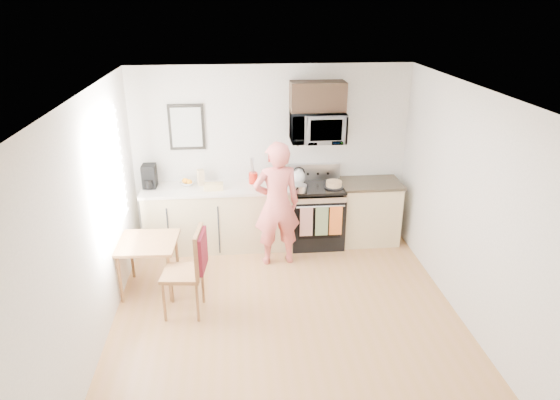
{
  "coord_description": "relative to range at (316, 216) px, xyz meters",
  "views": [
    {
      "loc": [
        -0.54,
        -4.69,
        3.46
      ],
      "look_at": [
        0.0,
        1.0,
        1.12
      ],
      "focal_mm": 32.0,
      "sensor_mm": 36.0,
      "label": 1
    }
  ],
  "objects": [
    {
      "name": "kettle",
      "position": [
        -0.26,
        0.07,
        0.6
      ],
      "size": [
        0.21,
        0.21,
        0.27
      ],
      "color": "silver",
      "rests_on": "range"
    },
    {
      "name": "ceiling",
      "position": [
        -0.63,
        -1.98,
        2.16
      ],
      "size": [
        4.0,
        4.6,
        0.04
      ],
      "primitive_type": "cube",
      "color": "white",
      "rests_on": "back_wall"
    },
    {
      "name": "chair",
      "position": [
        -1.67,
        -1.63,
        0.25
      ],
      "size": [
        0.54,
        0.49,
        1.06
      ],
      "rotation": [
        0.0,
        0.0,
        -0.11
      ],
      "color": "brown",
      "rests_on": "floor"
    },
    {
      "name": "microwave",
      "position": [
        -0.0,
        0.1,
        1.32
      ],
      "size": [
        0.76,
        0.51,
        0.42
      ],
      "primitive_type": "imported",
      "color": "#B4B4B9",
      "rests_on": "back_wall"
    },
    {
      "name": "bread_bag",
      "position": [
        -1.48,
        -0.08,
        0.55
      ],
      "size": [
        0.27,
        0.13,
        0.1
      ],
      "primitive_type": "cube",
      "rotation": [
        0.0,
        0.0,
        -0.0
      ],
      "color": "#DDBE74",
      "rests_on": "countertop_left"
    },
    {
      "name": "person",
      "position": [
        -0.63,
        -0.53,
        0.43
      ],
      "size": [
        0.67,
        0.48,
        1.74
      ],
      "primitive_type": "imported",
      "rotation": [
        0.0,
        0.0,
        3.24
      ],
      "color": "#C73B36",
      "rests_on": "floor"
    },
    {
      "name": "front_wall",
      "position": [
        -0.63,
        -4.28,
        0.86
      ],
      "size": [
        4.0,
        0.04,
        2.6
      ],
      "primitive_type": "cube",
      "color": "white",
      "rests_on": "floor"
    },
    {
      "name": "cabinet_right",
      "position": [
        0.8,
        0.02,
        0.01
      ],
      "size": [
        0.84,
        0.6,
        0.9
      ],
      "primitive_type": "cube",
      "color": "#D3BB87",
      "rests_on": "floor"
    },
    {
      "name": "window",
      "position": [
        -2.59,
        -1.18,
        1.11
      ],
      "size": [
        0.06,
        1.4,
        1.5
      ],
      "color": "silver",
      "rests_on": "left_wall"
    },
    {
      "name": "left_wall",
      "position": [
        -2.63,
        -1.98,
        0.86
      ],
      "size": [
        0.04,
        4.6,
        2.6
      ],
      "primitive_type": "cube",
      "color": "white",
      "rests_on": "floor"
    },
    {
      "name": "range",
      "position": [
        0.0,
        0.0,
        0.0
      ],
      "size": [
        0.76,
        0.7,
        1.16
      ],
      "color": "black",
      "rests_on": "floor"
    },
    {
      "name": "cabinet_left",
      "position": [
        -1.43,
        0.02,
        0.01
      ],
      "size": [
        2.1,
        0.6,
        0.9
      ],
      "primitive_type": "cube",
      "color": "#D3BB87",
      "rests_on": "floor"
    },
    {
      "name": "countertop_left",
      "position": [
        -1.43,
        0.02,
        0.48
      ],
      "size": [
        2.14,
        0.64,
        0.04
      ],
      "primitive_type": "cube",
      "color": "silver",
      "rests_on": "cabinet_left"
    },
    {
      "name": "dining_table",
      "position": [
        -2.28,
        -1.07,
        0.16
      ],
      "size": [
        0.71,
        0.71,
        0.67
      ],
      "rotation": [
        0.0,
        0.0,
        -0.05
      ],
      "color": "brown",
      "rests_on": "floor"
    },
    {
      "name": "milk_carton",
      "position": [
        -1.66,
        0.13,
        0.62
      ],
      "size": [
        0.11,
        0.11,
        0.23
      ],
      "primitive_type": "cube",
      "rotation": [
        0.0,
        0.0,
        0.34
      ],
      "color": "tan",
      "rests_on": "countertop_left"
    },
    {
      "name": "back_wall",
      "position": [
        -0.63,
        0.32,
        0.86
      ],
      "size": [
        4.0,
        0.04,
        2.6
      ],
      "primitive_type": "cube",
      "color": "white",
      "rests_on": "floor"
    },
    {
      "name": "coffee_maker",
      "position": [
        -2.38,
        0.1,
        0.66
      ],
      "size": [
        0.19,
        0.28,
        0.33
      ],
      "rotation": [
        0.0,
        0.0,
        -0.03
      ],
      "color": "black",
      "rests_on": "countertop_left"
    },
    {
      "name": "cake",
      "position": [
        0.23,
        -0.1,
        0.53
      ],
      "size": [
        0.27,
        0.27,
        0.09
      ],
      "color": "black",
      "rests_on": "range"
    },
    {
      "name": "floor",
      "position": [
        -0.63,
        -1.98,
        -0.44
      ],
      "size": [
        4.6,
        4.6,
        0.0
      ],
      "primitive_type": "plane",
      "color": "#AA7742",
      "rests_on": "ground"
    },
    {
      "name": "fruit_bowl",
      "position": [
        -1.86,
        0.15,
        0.54
      ],
      "size": [
        0.28,
        0.28,
        0.1
      ],
      "color": "silver",
      "rests_on": "countertop_left"
    },
    {
      "name": "utensil_crock",
      "position": [
        -0.91,
        0.13,
        0.66
      ],
      "size": [
        0.13,
        0.13,
        0.39
      ],
      "color": "#A4190E",
      "rests_on": "countertop_left"
    },
    {
      "name": "right_wall",
      "position": [
        1.37,
        -1.98,
        0.86
      ],
      "size": [
        0.04,
        4.6,
        2.6
      ],
      "primitive_type": "cube",
      "color": "white",
      "rests_on": "floor"
    },
    {
      "name": "wall_trivet",
      "position": [
        -0.58,
        0.31,
        0.86
      ],
      "size": [
        0.2,
        0.02,
        0.2
      ],
      "primitive_type": "cube",
      "color": "#A4190E",
      "rests_on": "back_wall"
    },
    {
      "name": "pot",
      "position": [
        -0.28,
        -0.23,
        0.54
      ],
      "size": [
        0.21,
        0.32,
        0.1
      ],
      "rotation": [
        0.0,
        0.0,
        -0.43
      ],
      "color": "#B4B4B9",
      "rests_on": "range"
    },
    {
      "name": "countertop_right",
      "position": [
        0.8,
        0.02,
        0.48
      ],
      "size": [
        0.88,
        0.64,
        0.04
      ],
      "primitive_type": "cube",
      "color": "black",
      "rests_on": "cabinet_right"
    },
    {
      "name": "upper_cabinet",
      "position": [
        -0.0,
        0.15,
        1.74
      ],
      "size": [
        0.76,
        0.35,
        0.4
      ],
      "primitive_type": "cube",
      "color": "black",
      "rests_on": "back_wall"
    },
    {
      "name": "knife_block",
      "position": [
        -0.48,
        0.21,
        0.61
      ],
      "size": [
        0.1,
        0.14,
        0.21
      ],
      "primitive_type": "cube",
      "rotation": [
        0.0,
        0.0,
        0.06
      ],
      "color": "brown",
      "rests_on": "countertop_left"
    },
    {
      "name": "wall_art",
      "position": [
        -1.83,
        0.3,
        1.31
      ],
      "size": [
        0.5,
        0.04,
        0.65
      ],
      "color": "black",
      "rests_on": "back_wall"
    }
  ]
}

